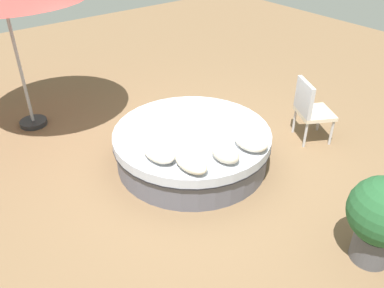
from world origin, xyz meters
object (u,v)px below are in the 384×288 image
object	(u,v)px
throw_pillow_2	(225,153)
planter	(382,216)
round_bed	(192,147)
throw_pillow_1	(191,163)
throw_pillow_0	(159,151)
throw_pillow_3	(251,141)
patio_chair	(310,107)

from	to	relation	value
throw_pillow_2	planter	bearing A→B (deg)	16.52
round_bed	throw_pillow_1	bearing A→B (deg)	-38.49
throw_pillow_0	throw_pillow_3	bearing A→B (deg)	64.15
round_bed	planter	bearing A→B (deg)	9.41
throw_pillow_2	patio_chair	bearing A→B (deg)	96.41
round_bed	throw_pillow_3	distance (m)	0.93
throw_pillow_0	throw_pillow_1	distance (m)	0.45
throw_pillow_1	planter	xyz separation A→B (m)	(1.89, 0.97, -0.02)
throw_pillow_3	planter	bearing A→B (deg)	2.28
throw_pillow_3	planter	size ratio (longest dim) A/B	0.47
throw_pillow_3	planter	xyz separation A→B (m)	(1.78, 0.07, -0.03)
throw_pillow_0	planter	distance (m)	2.57
throw_pillow_0	planter	xyz separation A→B (m)	(2.30, 1.15, -0.03)
throw_pillow_2	throw_pillow_3	world-z (taller)	throw_pillow_3
throw_pillow_2	throw_pillow_3	size ratio (longest dim) A/B	0.84
throw_pillow_1	throw_pillow_3	distance (m)	0.90
round_bed	throw_pillow_1	world-z (taller)	throw_pillow_1
throw_pillow_0	patio_chair	bearing A→B (deg)	82.87
throw_pillow_2	planter	distance (m)	1.85
throw_pillow_2	throw_pillow_3	xyz separation A→B (m)	(-0.01, 0.45, 0.00)
throw_pillow_1	throw_pillow_2	xyz separation A→B (m)	(0.12, 0.44, 0.01)
throw_pillow_1	throw_pillow_3	world-z (taller)	throw_pillow_3
round_bed	throw_pillow_0	bearing A→B (deg)	-69.86
throw_pillow_1	patio_chair	size ratio (longest dim) A/B	0.51
throw_pillow_1	throw_pillow_2	bearing A→B (deg)	75.09
round_bed	throw_pillow_1	size ratio (longest dim) A/B	4.38
round_bed	throw_pillow_0	world-z (taller)	throw_pillow_0
patio_chair	planter	size ratio (longest dim) A/B	0.96
throw_pillow_1	patio_chair	xyz separation A→B (m)	(-0.10, 2.35, -0.05)
patio_chair	round_bed	bearing A→B (deg)	-79.76
throw_pillow_3	patio_chair	distance (m)	1.47
throw_pillow_1	throw_pillow_2	size ratio (longest dim) A/B	1.24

